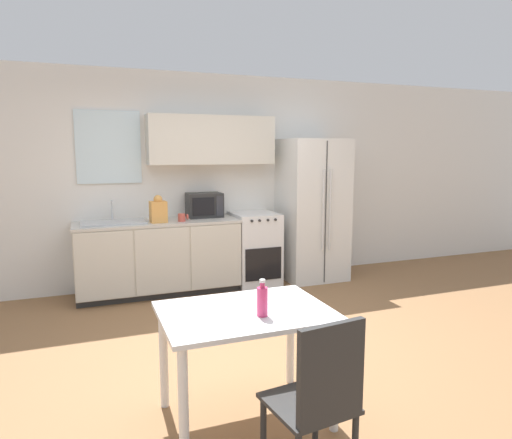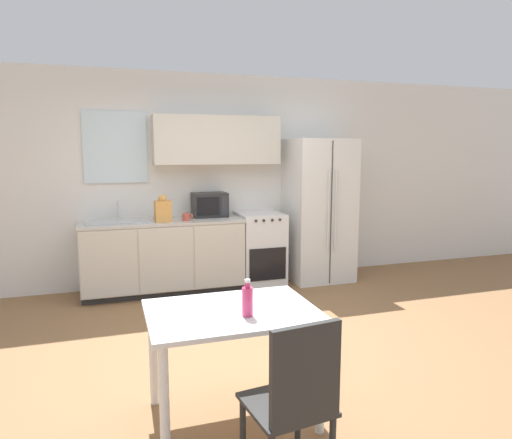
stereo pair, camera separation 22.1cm
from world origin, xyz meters
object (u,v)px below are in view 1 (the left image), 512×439
at_px(oven_range, 255,248).
at_px(dining_chair_near, 320,395).
at_px(refrigerator, 312,210).
at_px(dining_table, 245,327).
at_px(coffee_mug, 182,217).
at_px(drink_bottle, 262,301).
at_px(microwave, 204,205).

relative_size(oven_range, dining_chair_near, 1.00).
distance_m(refrigerator, dining_table, 3.46).
height_order(coffee_mug, dining_chair_near, coffee_mug).
height_order(dining_table, dining_chair_near, dining_chair_near).
distance_m(oven_range, coffee_mug, 1.09).
bearing_deg(drink_bottle, refrigerator, 57.37).
distance_m(microwave, coffee_mug, 0.45).
height_order(refrigerator, microwave, refrigerator).
relative_size(coffee_mug, drink_bottle, 0.53).
relative_size(oven_range, microwave, 2.16).
bearing_deg(dining_table, drink_bottle, -64.18).
bearing_deg(dining_chair_near, drink_bottle, 88.19).
bearing_deg(microwave, dining_chair_near, -95.91).
relative_size(dining_table, drink_bottle, 4.63).
xyz_separation_m(refrigerator, dining_chair_near, (-1.84, -3.59, -0.40)).
relative_size(coffee_mug, dining_table, 0.12).
distance_m(microwave, dining_chair_near, 3.81).
bearing_deg(dining_chair_near, oven_range, 67.22).
xyz_separation_m(refrigerator, coffee_mug, (-1.79, -0.10, -0.00)).
relative_size(oven_range, dining_table, 0.88).
bearing_deg(oven_range, dining_chair_near, -105.69).
bearing_deg(dining_chair_near, coffee_mug, 82.11).
bearing_deg(dining_table, oven_range, 68.32).
bearing_deg(coffee_mug, oven_range, 8.20).
bearing_deg(refrigerator, dining_chair_near, -117.13).
bearing_deg(refrigerator, coffee_mug, -176.82).
relative_size(microwave, drink_bottle, 1.88).
distance_m(dining_table, dining_chair_near, 0.77).
bearing_deg(oven_range, refrigerator, -2.84).
xyz_separation_m(refrigerator, dining_table, (-1.96, -2.83, -0.32)).
xyz_separation_m(refrigerator, drink_bottle, (-1.90, -2.96, -0.12)).
height_order(coffee_mug, drink_bottle, coffee_mug).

